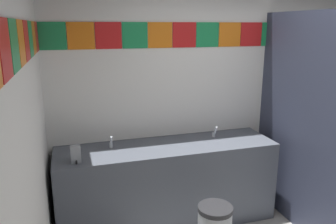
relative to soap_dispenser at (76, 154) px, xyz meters
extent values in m
cube|color=white|center=(1.72, 0.53, 0.46)|extent=(3.97, 0.08, 2.82)
cube|color=#1E8C4C|center=(-0.13, 0.49, 1.02)|extent=(0.26, 0.01, 0.26)
cube|color=orange|center=(0.13, 0.49, 1.02)|extent=(0.26, 0.01, 0.26)
cube|color=red|center=(0.40, 0.49, 1.02)|extent=(0.26, 0.01, 0.26)
cube|color=#1E8C4C|center=(0.66, 0.49, 1.02)|extent=(0.26, 0.01, 0.26)
cube|color=orange|center=(0.92, 0.49, 1.02)|extent=(0.26, 0.01, 0.26)
cube|color=red|center=(1.19, 0.49, 1.02)|extent=(0.26, 0.01, 0.26)
cube|color=#1E8C4C|center=(1.45, 0.49, 1.02)|extent=(0.26, 0.01, 0.26)
cube|color=orange|center=(1.72, 0.49, 1.02)|extent=(0.26, 0.01, 0.26)
cube|color=red|center=(1.98, 0.49, 1.02)|extent=(0.26, 0.01, 0.26)
cube|color=#1E8C4C|center=(2.25, 0.49, 1.02)|extent=(0.26, 0.01, 0.26)
cube|color=orange|center=(2.51, 0.49, 1.02)|extent=(0.26, 0.01, 0.26)
cube|color=red|center=(2.78, 0.49, 1.02)|extent=(0.26, 0.01, 0.26)
cube|color=#1E8C4C|center=(3.04, 0.49, 1.02)|extent=(0.26, 0.01, 0.26)
cube|color=white|center=(-0.31, -1.21, 0.46)|extent=(0.08, 3.41, 2.82)
cube|color=red|center=(-0.26, -1.36, 1.02)|extent=(0.01, 0.26, 0.26)
cube|color=#1E8C4C|center=(-0.26, -1.07, 1.02)|extent=(0.01, 0.26, 0.26)
cube|color=orange|center=(-0.26, -0.79, 1.02)|extent=(0.01, 0.26, 0.26)
cube|color=red|center=(-0.26, -0.50, 1.02)|extent=(0.01, 0.26, 0.26)
cube|color=#1E8C4C|center=(-0.26, -0.22, 1.02)|extent=(0.01, 0.26, 0.26)
cube|color=orange|center=(-0.26, 0.07, 1.02)|extent=(0.01, 0.26, 0.26)
cube|color=red|center=(-0.26, 0.35, 1.02)|extent=(0.01, 0.26, 0.26)
cube|color=#4C515B|center=(0.91, 0.19, -0.51)|extent=(2.26, 0.61, 0.87)
cube|color=#4C515B|center=(0.91, 0.48, -0.12)|extent=(2.26, 0.03, 0.08)
cylinder|color=white|center=(0.35, 0.16, -0.13)|extent=(0.34, 0.34, 0.10)
cylinder|color=white|center=(1.48, 0.16, -0.13)|extent=(0.34, 0.34, 0.10)
cylinder|color=silver|center=(0.35, 0.30, -0.05)|extent=(0.04, 0.04, 0.05)
cylinder|color=silver|center=(0.35, 0.25, 0.02)|extent=(0.02, 0.06, 0.09)
cylinder|color=silver|center=(1.48, 0.30, -0.05)|extent=(0.04, 0.04, 0.05)
cylinder|color=silver|center=(1.48, 0.25, 0.02)|extent=(0.02, 0.06, 0.09)
cube|color=gray|center=(0.00, 0.00, 0.00)|extent=(0.09, 0.07, 0.16)
cylinder|color=black|center=(0.00, -0.04, -0.06)|extent=(0.02, 0.02, 0.03)
cube|color=#33384C|center=(2.19, -0.19, 0.15)|extent=(0.04, 1.37, 2.20)
cylinder|color=white|center=(2.79, 0.01, -0.74)|extent=(0.38, 0.38, 0.40)
torus|color=white|center=(2.79, 0.01, -0.53)|extent=(0.39, 0.39, 0.05)
cube|color=white|center=(2.79, 0.22, -0.37)|extent=(0.34, 0.17, 0.34)
cylinder|color=#262628|center=(1.07, -0.66, -0.35)|extent=(0.29, 0.29, 0.04)
camera|label=1|loc=(-0.02, -2.90, 1.12)|focal=35.62mm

